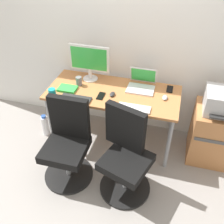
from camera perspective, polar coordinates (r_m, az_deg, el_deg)
ground_plane at (r=3.41m, az=0.22°, el=-5.89°), size 5.28×5.28×0.00m
back_wall at (r=3.05m, az=2.44°, el=17.58°), size 4.40×0.04×2.60m
desk at (r=2.98m, az=0.26°, el=3.40°), size 1.51×0.67×0.74m
office_chair_left at (r=2.77m, az=-9.82°, el=-7.11°), size 0.54×0.54×0.94m
office_chair_right at (r=2.62m, az=3.00°, el=-9.84°), size 0.56×0.56×0.94m
side_cabinet at (r=3.19m, az=21.43°, el=-4.62°), size 0.50×0.48×0.68m
printer at (r=2.92m, az=23.46°, el=2.06°), size 0.38×0.40×0.24m
water_bottle_on_floor at (r=3.49m, az=-14.53°, el=-2.88°), size 0.09×0.09×0.31m
desktop_monitor at (r=3.07m, az=-5.05°, el=11.29°), size 0.48×0.18×0.43m
open_laptop at (r=3.01m, az=6.57°, el=6.29°), size 0.31×0.28×0.22m
keyboard_by_monitor at (r=2.84m, az=-8.02°, el=2.97°), size 0.34×0.12×0.02m
keyboard_by_laptop at (r=2.68m, az=4.90°, el=0.89°), size 0.34×0.12×0.02m
mouse_by_monitor at (r=2.87m, az=11.62°, el=3.14°), size 0.06×0.10×0.03m
mouse_by_laptop at (r=2.87m, az=0.07°, el=3.97°), size 0.06×0.10×0.03m
coffee_mug at (r=2.92m, az=-13.10°, el=4.20°), size 0.08×0.08×0.09m
pen_cup at (r=3.06m, az=-7.35°, el=6.81°), size 0.07×0.07×0.10m
phone_near_laptop at (r=2.86m, az=-2.47°, el=3.57°), size 0.07×0.14×0.01m
phone_near_monitor at (r=3.05m, az=12.66°, el=4.96°), size 0.07×0.14×0.01m
notebook at (r=3.02m, az=-9.82°, el=5.13°), size 0.21×0.15×0.03m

